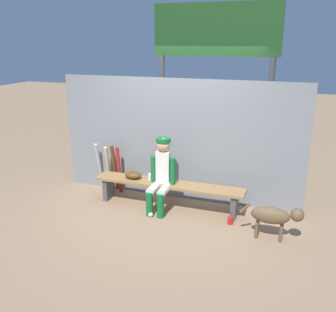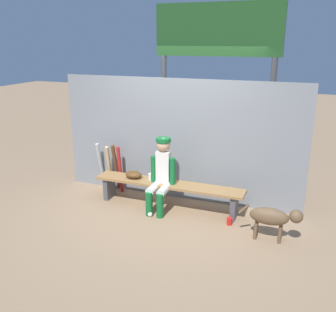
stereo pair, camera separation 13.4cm
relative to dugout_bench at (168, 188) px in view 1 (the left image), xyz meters
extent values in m
plane|color=#937556|center=(0.00, 0.00, -0.33)|extent=(30.00, 30.00, 0.00)
cube|color=gray|center=(0.00, 0.46, 0.68)|extent=(4.13, 0.03, 2.02)
cube|color=olive|center=(0.00, 0.00, 0.07)|extent=(2.45, 0.36, 0.04)
cube|color=#4C4C51|center=(-1.07, 0.00, -0.14)|extent=(0.08, 0.29, 0.38)
cube|color=#4C4C51|center=(1.07, 0.00, -0.14)|extent=(0.08, 0.29, 0.38)
cube|color=silver|center=(-0.08, 0.00, 0.35)|extent=(0.22, 0.13, 0.52)
sphere|color=tan|center=(-0.08, 0.00, 0.72)|extent=(0.22, 0.22, 0.22)
cylinder|color=#14662D|center=(-0.08, 0.00, 0.79)|extent=(0.23, 0.23, 0.06)
cylinder|color=silver|center=(-0.17, -0.19, 0.05)|extent=(0.13, 0.38, 0.13)
cylinder|color=#14662D|center=(-0.17, -0.38, -0.14)|extent=(0.11, 0.11, 0.38)
cylinder|color=#14662D|center=(-0.24, -0.02, 0.30)|extent=(0.09, 0.09, 0.44)
cylinder|color=silver|center=(0.01, -0.19, 0.05)|extent=(0.13, 0.38, 0.13)
cylinder|color=#14662D|center=(0.01, -0.38, -0.14)|extent=(0.11, 0.11, 0.38)
cylinder|color=#14662D|center=(0.08, -0.02, 0.30)|extent=(0.09, 0.09, 0.44)
ellipsoid|color=#593819|center=(-0.61, 0.00, 0.15)|extent=(0.28, 0.20, 0.12)
cylinder|color=#B22323|center=(-1.01, 0.28, 0.09)|extent=(0.09, 0.16, 0.85)
cylinder|color=brown|center=(-1.13, 0.35, 0.10)|extent=(0.07, 0.26, 0.87)
cylinder|color=tan|center=(-1.24, 0.32, 0.09)|extent=(0.10, 0.25, 0.84)
cylinder|color=#B7B7BC|center=(-1.44, 0.37, 0.10)|extent=(0.07, 0.24, 0.86)
sphere|color=white|center=(-0.14, -0.42, -0.29)|extent=(0.07, 0.07, 0.07)
cylinder|color=red|center=(1.06, -0.25, -0.28)|extent=(0.08, 0.08, 0.11)
cylinder|color=silver|center=(-0.31, 0.02, 0.15)|extent=(0.08, 0.08, 0.11)
cylinder|color=#3F3F42|center=(-0.57, 1.27, 0.83)|extent=(0.10, 0.10, 2.33)
cylinder|color=#3F3F42|center=(1.38, 1.27, 0.83)|extent=(0.10, 0.10, 2.33)
cube|color=#1E471E|center=(0.41, 1.27, 2.44)|extent=(2.18, 0.08, 0.87)
ellipsoid|color=brown|center=(1.63, -0.46, 0.01)|extent=(0.52, 0.20, 0.24)
sphere|color=brown|center=(1.97, -0.46, 0.07)|extent=(0.18, 0.18, 0.18)
cylinder|color=brown|center=(1.29, -0.46, 0.06)|extent=(0.15, 0.04, 0.16)
cylinder|color=brown|center=(1.79, -0.40, -0.22)|extent=(0.05, 0.05, 0.22)
cylinder|color=brown|center=(1.79, -0.52, -0.22)|extent=(0.05, 0.05, 0.22)
cylinder|color=brown|center=(1.47, -0.40, -0.22)|extent=(0.05, 0.05, 0.22)
cylinder|color=brown|center=(1.47, -0.52, -0.22)|extent=(0.05, 0.05, 0.22)
camera|label=1|loc=(1.84, -5.22, 2.27)|focal=39.81mm
camera|label=2|loc=(1.97, -5.17, 2.27)|focal=39.81mm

